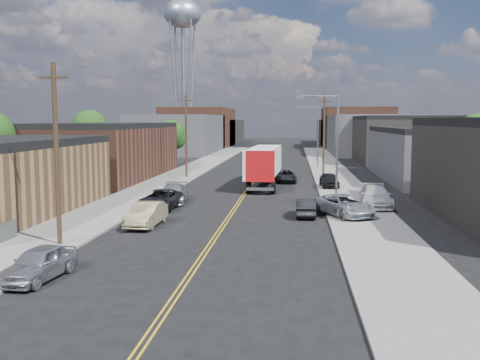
% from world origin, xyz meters
% --- Properties ---
extents(ground, '(260.00, 260.00, 0.00)m').
position_xyz_m(ground, '(0.00, 60.00, 0.00)').
color(ground, black).
rests_on(ground, ground).
extents(centerline, '(0.32, 120.00, 0.01)m').
position_xyz_m(centerline, '(0.00, 45.00, 0.01)').
color(centerline, gold).
rests_on(centerline, ground).
extents(sidewalk_left, '(5.00, 140.00, 0.15)m').
position_xyz_m(sidewalk_left, '(-9.50, 45.00, 0.07)').
color(sidewalk_left, slate).
rests_on(sidewalk_left, ground).
extents(sidewalk_right, '(5.00, 140.00, 0.15)m').
position_xyz_m(sidewalk_right, '(9.50, 45.00, 0.07)').
color(sidewalk_right, slate).
rests_on(sidewalk_right, ground).
extents(warehouse_brown, '(12.00, 26.00, 6.60)m').
position_xyz_m(warehouse_brown, '(-18.00, 44.00, 3.30)').
color(warehouse_brown, '#4E2C1F').
rests_on(warehouse_brown, ground).
extents(industrial_right_b, '(14.00, 24.00, 6.10)m').
position_xyz_m(industrial_right_b, '(22.00, 46.00, 3.05)').
color(industrial_right_b, '#3C3C3F').
rests_on(industrial_right_b, ground).
extents(industrial_right_c, '(14.00, 22.00, 7.60)m').
position_xyz_m(industrial_right_c, '(22.00, 72.00, 3.80)').
color(industrial_right_c, black).
rests_on(industrial_right_c, ground).
extents(skyline_left_a, '(16.00, 30.00, 8.00)m').
position_xyz_m(skyline_left_a, '(-20.00, 95.00, 4.00)').
color(skyline_left_a, '#3C3C3F').
rests_on(skyline_left_a, ground).
extents(skyline_right_a, '(16.00, 30.00, 8.00)m').
position_xyz_m(skyline_right_a, '(20.00, 95.00, 4.00)').
color(skyline_right_a, '#3C3C3F').
rests_on(skyline_right_a, ground).
extents(skyline_left_b, '(16.00, 26.00, 10.00)m').
position_xyz_m(skyline_left_b, '(-20.00, 120.00, 5.00)').
color(skyline_left_b, '#4E2C1F').
rests_on(skyline_left_b, ground).
extents(skyline_right_b, '(16.00, 26.00, 10.00)m').
position_xyz_m(skyline_right_b, '(20.00, 120.00, 5.00)').
color(skyline_right_b, '#4E2C1F').
rests_on(skyline_right_b, ground).
extents(skyline_left_c, '(16.00, 40.00, 7.00)m').
position_xyz_m(skyline_left_c, '(-20.00, 140.00, 3.50)').
color(skyline_left_c, black).
rests_on(skyline_left_c, ground).
extents(skyline_right_c, '(16.00, 40.00, 7.00)m').
position_xyz_m(skyline_right_c, '(20.00, 140.00, 3.50)').
color(skyline_right_c, black).
rests_on(skyline_right_c, ground).
extents(water_tower, '(9.00, 9.00, 36.90)m').
position_xyz_m(water_tower, '(-22.00, 110.00, 30.65)').
color(water_tower, gray).
rests_on(water_tower, ground).
extents(streetlight_near, '(3.39, 0.25, 9.00)m').
position_xyz_m(streetlight_near, '(7.60, 25.00, 5.33)').
color(streetlight_near, gray).
rests_on(streetlight_near, ground).
extents(streetlight_far, '(3.39, 0.25, 9.00)m').
position_xyz_m(streetlight_far, '(7.60, 60.00, 5.33)').
color(streetlight_far, gray).
rests_on(streetlight_far, ground).
extents(utility_pole_left_near, '(1.60, 0.26, 10.00)m').
position_xyz_m(utility_pole_left_near, '(-8.20, 10.00, 5.14)').
color(utility_pole_left_near, black).
rests_on(utility_pole_left_near, ground).
extents(utility_pole_left_far, '(1.60, 0.26, 10.00)m').
position_xyz_m(utility_pole_left_far, '(-8.20, 45.00, 5.14)').
color(utility_pole_left_far, black).
rests_on(utility_pole_left_far, ground).
extents(utility_pole_right, '(1.60, 0.26, 10.00)m').
position_xyz_m(utility_pole_right, '(8.20, 48.00, 5.14)').
color(utility_pole_right, black).
rests_on(utility_pole_right, ground).
extents(tree_left_mid, '(5.10, 5.04, 8.37)m').
position_xyz_m(tree_left_mid, '(-23.94, 55.00, 5.48)').
color(tree_left_mid, black).
rests_on(tree_left_mid, ground).
extents(tree_left_far, '(4.35, 4.20, 6.97)m').
position_xyz_m(tree_left_far, '(-13.94, 62.00, 4.57)').
color(tree_left_far, black).
rests_on(tree_left_far, ground).
extents(tree_right_far, '(4.85, 4.76, 7.91)m').
position_xyz_m(tree_right_far, '(30.06, 60.00, 5.18)').
color(tree_right_far, black).
rests_on(tree_right_far, ground).
extents(semi_truck, '(3.30, 15.84, 4.12)m').
position_xyz_m(semi_truck, '(1.50, 39.17, 2.35)').
color(semi_truck, silver).
rests_on(semi_truck, ground).
extents(car_left_a, '(2.25, 4.50, 1.47)m').
position_xyz_m(car_left_a, '(-6.40, 3.97, 0.74)').
color(car_left_a, '#9B9CA0').
rests_on(car_left_a, ground).
extents(car_left_b, '(1.82, 4.82, 1.57)m').
position_xyz_m(car_left_b, '(-5.00, 16.03, 0.79)').
color(car_left_b, '#978C62').
rests_on(car_left_b, ground).
extents(car_left_c, '(2.80, 5.62, 1.53)m').
position_xyz_m(car_left_c, '(-5.72, 22.67, 0.76)').
color(car_left_c, black).
rests_on(car_left_c, ground).
extents(car_left_d, '(2.71, 5.57, 1.56)m').
position_xyz_m(car_left_d, '(-5.48, 26.00, 0.78)').
color(car_left_d, '#959899').
rests_on(car_left_d, ground).
extents(car_right_oncoming, '(1.41, 3.98, 1.31)m').
position_xyz_m(car_right_oncoming, '(5.48, 20.61, 0.65)').
color(car_right_oncoming, black).
rests_on(car_right_oncoming, ground).
extents(car_right_lot_a, '(4.73, 5.92, 1.50)m').
position_xyz_m(car_right_lot_a, '(8.20, 20.40, 0.90)').
color(car_right_lot_a, '#AEB1B3').
rests_on(car_right_lot_a, sidewalk_right).
extents(car_right_lot_b, '(2.42, 5.66, 1.63)m').
position_xyz_m(car_right_lot_b, '(11.00, 24.67, 0.96)').
color(car_right_lot_b, silver).
rests_on(car_right_lot_b, sidewalk_right).
extents(car_right_lot_c, '(2.02, 4.38, 1.45)m').
position_xyz_m(car_right_lot_c, '(8.20, 36.94, 0.88)').
color(car_right_lot_c, black).
rests_on(car_right_lot_c, sidewalk_right).
extents(car_ahead_truck, '(2.71, 5.10, 1.36)m').
position_xyz_m(car_ahead_truck, '(3.62, 42.00, 0.68)').
color(car_ahead_truck, black).
rests_on(car_ahead_truck, ground).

